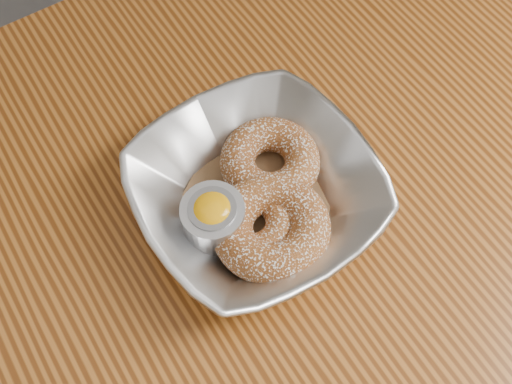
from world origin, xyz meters
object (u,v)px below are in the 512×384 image
donut_front (271,227)px  donut_back (270,161)px  donut_extra (252,222)px  ramekin (213,218)px  table (345,214)px  serving_bowl (256,193)px

donut_front → donut_back: bearing=57.3°
donut_extra → ramekin: 0.04m
donut_extra → table: bearing=-0.8°
table → ramekin: ramekin is taller
donut_extra → serving_bowl: bearing=50.2°
donut_front → donut_extra: 0.02m
serving_bowl → ramekin: (-0.05, -0.00, 0.01)m
ramekin → donut_back: bearing=18.3°
donut_back → serving_bowl: bearing=-144.1°
table → donut_extra: (-0.13, 0.00, 0.12)m
table → donut_extra: bearing=179.2°
donut_front → ramekin: 0.06m
donut_back → ramekin: size_ratio=1.67×
donut_back → ramekin: ramekin is taller
donut_back → table: bearing=-31.3°
donut_back → donut_front: size_ratio=0.89×
serving_bowl → donut_back: 0.04m
serving_bowl → donut_extra: bearing=-129.8°
table → donut_front: donut_front is taller
table → ramekin: bearing=172.6°
donut_extra → ramekin: (-0.03, 0.02, 0.01)m
table → ramekin: 0.21m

